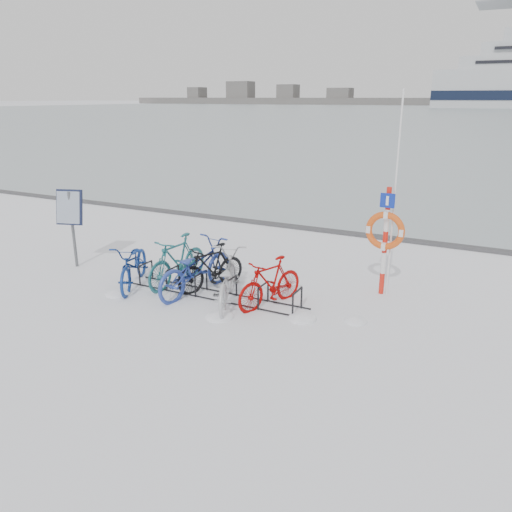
{
  "coord_description": "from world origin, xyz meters",
  "views": [
    {
      "loc": [
        5.03,
        -8.17,
        3.93
      ],
      "look_at": [
        0.62,
        0.6,
        0.79
      ],
      "focal_mm": 35.0,
      "sensor_mm": 36.0,
      "label": 1
    }
  ],
  "objects": [
    {
      "name": "info_board",
      "position": [
        -4.02,
        0.1,
        1.35
      ],
      "size": [
        0.67,
        0.41,
        1.88
      ],
      "rotation": [
        0.0,
        0.0,
        0.31
      ],
      "color": "#595B5E",
      "rests_on": "ground"
    },
    {
      "name": "shoreline",
      "position": [
        -122.02,
        260.0,
        2.79
      ],
      "size": [
        180.0,
        12.0,
        9.5
      ],
      "color": "#4C4C4C",
      "rests_on": "ground"
    },
    {
      "name": "bike_rack",
      "position": [
        0.0,
        0.0,
        0.18
      ],
      "size": [
        4.0,
        0.48,
        0.46
      ],
      "color": "black",
      "rests_on": "ground"
    },
    {
      "name": "bike_4",
      "position": [
        0.36,
        -0.19,
        0.53
      ],
      "size": [
        1.44,
        2.14,
        1.06
      ],
      "primitive_type": "imported",
      "rotation": [
        0.0,
        0.0,
        3.54
      ],
      "color": "#ACAEB3",
      "rests_on": "ground"
    },
    {
      "name": "lifebuoy_station",
      "position": [
        3.01,
        1.63,
        1.37
      ],
      "size": [
        0.78,
        0.22,
        4.08
      ],
      "color": "red",
      "rests_on": "ground"
    },
    {
      "name": "bike_5",
      "position": [
        1.18,
        0.11,
        0.5
      ],
      "size": [
        1.03,
        1.71,
        0.99
      ],
      "primitive_type": "imported",
      "rotation": [
        0.0,
        0.0,
        -0.37
      ],
      "color": "#9B0503",
      "rests_on": "ground"
    },
    {
      "name": "quay_edge",
      "position": [
        0.0,
        5.9,
        0.05
      ],
      "size": [
        400.0,
        0.25,
        0.1
      ],
      "primitive_type": "cube",
      "color": "#3F3F42",
      "rests_on": "ground"
    },
    {
      "name": "bike_2",
      "position": [
        -0.5,
        0.04,
        0.57
      ],
      "size": [
        1.11,
        2.26,
        1.14
      ],
      "primitive_type": "imported",
      "rotation": [
        0.0,
        0.0,
        2.97
      ],
      "color": "#283D97",
      "rests_on": "ground"
    },
    {
      "name": "bike_1",
      "position": [
        -1.13,
        0.27,
        0.56
      ],
      "size": [
        0.69,
        1.9,
        1.12
      ],
      "primitive_type": "imported",
      "rotation": [
        0.0,
        0.0,
        -0.09
      ],
      "color": "#1D6067",
      "rests_on": "ground"
    },
    {
      "name": "ice_sheet",
      "position": [
        0.0,
        155.0,
        0.01
      ],
      "size": [
        400.0,
        298.0,
        0.02
      ],
      "primitive_type": "cube",
      "color": "#9EABB2",
      "rests_on": "ground"
    },
    {
      "name": "bike_3",
      "position": [
        -0.33,
        0.36,
        0.5
      ],
      "size": [
        1.11,
        1.7,
        1.0
      ],
      "primitive_type": "imported",
      "rotation": [
        0.0,
        0.0,
        -0.43
      ],
      "color": "black",
      "rests_on": "ground"
    },
    {
      "name": "snow_drifts",
      "position": [
        0.59,
        -0.2,
        0.0
      ],
      "size": [
        5.28,
        2.09,
        0.19
      ],
      "color": "white",
      "rests_on": "ground"
    },
    {
      "name": "bike_0",
      "position": [
        -1.92,
        -0.22,
        0.51
      ],
      "size": [
        1.44,
        2.05,
        1.02
      ],
      "primitive_type": "imported",
      "rotation": [
        0.0,
        0.0,
        0.44
      ],
      "color": "navy",
      "rests_on": "ground"
    },
    {
      "name": "ground",
      "position": [
        0.0,
        0.0,
        0.0
      ],
      "size": [
        900.0,
        900.0,
        0.0
      ],
      "primitive_type": "plane",
      "color": "white",
      "rests_on": "ground"
    }
  ]
}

